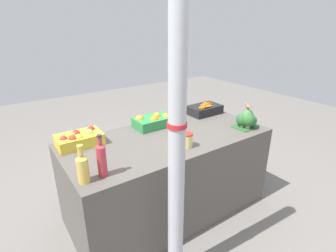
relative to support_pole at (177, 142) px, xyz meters
name	(u,v)px	position (x,y,z in m)	size (l,w,h in m)	color
ground_plane	(168,208)	(0.39, 0.66, -1.11)	(10.00, 10.00, 0.00)	slate
market_table	(168,174)	(0.39, 0.66, -0.71)	(1.87, 0.88, 0.81)	#56514C
support_pole	(177,142)	(0.00, 0.00, 0.00)	(0.12, 0.12, 2.22)	#B7BABF
apple_crate	(79,138)	(-0.32, 0.94, -0.25)	(0.37, 0.23, 0.13)	gold
orange_crate	(153,121)	(0.41, 0.94, -0.25)	(0.37, 0.23, 0.13)	#2D8442
carrot_crate	(205,109)	(1.09, 0.93, -0.25)	(0.37, 0.23, 0.14)	black
broccoli_pile	(246,120)	(1.14, 0.39, -0.22)	(0.22, 0.21, 0.19)	#2D602D
juice_bottle_golden	(83,167)	(-0.47, 0.37, -0.20)	(0.08, 0.08, 0.26)	gold
juice_bottle_ruby	(102,159)	(-0.34, 0.37, -0.18)	(0.06, 0.06, 0.30)	#B2333D
pickle_jar	(187,140)	(0.40, 0.39, -0.24)	(0.10, 0.10, 0.12)	#D1CC75
sparrow_bird	(248,106)	(1.14, 0.39, -0.08)	(0.08, 0.12, 0.05)	#4C3D2D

